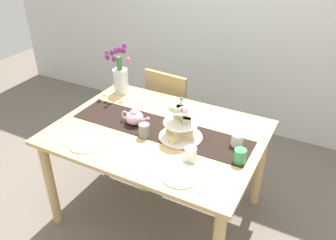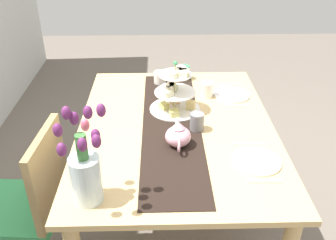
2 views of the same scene
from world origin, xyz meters
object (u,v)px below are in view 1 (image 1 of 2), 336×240
object	(u,v)px
tiered_cake_stand	(181,124)
knife_right	(204,184)
chair_left	(172,109)
fork_left	(69,138)
mug_orange	(240,156)
mug_grey	(144,130)
dining_table	(158,143)
teapot	(134,117)
dinner_plate_left	(86,143)
cream_jug	(237,140)
tulip_vase	(120,76)
fork_right	(159,169)
dinner_plate_right	(181,176)
knife_left	(104,150)
mug_white_text	(190,155)

from	to	relation	value
tiered_cake_stand	knife_right	distance (m)	0.50
chair_left	fork_left	xyz separation A→B (m)	(-0.21, -1.13, 0.28)
tiered_cake_stand	mug_orange	distance (m)	0.45
mug_grey	dining_table	bearing A→B (deg)	68.07
teapot	dinner_plate_left	world-z (taller)	teapot
dining_table	tiered_cake_stand	bearing A→B (deg)	-0.46
dining_table	knife_right	size ratio (longest dim) A/B	8.56
cream_jug	tiered_cake_stand	bearing A→B (deg)	-166.63
teapot	tulip_vase	distance (m)	0.56
mug_grey	mug_orange	world-z (taller)	mug_grey
fork_right	mug_grey	xyz separation A→B (m)	(-0.26, 0.26, 0.05)
tulip_vase	dinner_plate_right	distance (m)	1.22
teapot	knife_right	world-z (taller)	teapot
tulip_vase	dinner_plate_left	xyz separation A→B (m)	(0.24, -0.76, -0.15)
teapot	knife_left	world-z (taller)	teapot
mug_orange	fork_left	bearing A→B (deg)	-165.41
fork_right	knife_right	xyz separation A→B (m)	(0.29, 0.00, 0.00)
cream_jug	fork_right	bearing A→B (deg)	-126.09
dining_table	fork_right	xyz separation A→B (m)	(0.22, -0.37, 0.11)
cream_jug	mug_grey	world-z (taller)	mug_grey
dinner_plate_left	mug_orange	size ratio (longest dim) A/B	2.42
dining_table	fork_left	distance (m)	0.62
cream_jug	fork_left	size ratio (longest dim) A/B	0.57
knife_left	teapot	bearing A→B (deg)	89.56
dinner_plate_right	mug_white_text	bearing A→B (deg)	94.71
dinner_plate_left	dinner_plate_right	distance (m)	0.70
dining_table	mug_orange	world-z (taller)	mug_orange
chair_left	mug_orange	world-z (taller)	chair_left
dinner_plate_left	mug_orange	distance (m)	1.01
cream_jug	dining_table	bearing A→B (deg)	-171.03
tiered_cake_stand	fork_left	world-z (taller)	tiered_cake_stand
tulip_vase	knife_right	size ratio (longest dim) A/B	2.54
dinner_plate_left	dinner_plate_right	world-z (taller)	same
dining_table	knife_left	size ratio (longest dim) A/B	8.56
tiered_cake_stand	dinner_plate_left	distance (m)	0.64
mug_grey	knife_right	bearing A→B (deg)	-25.33
dinner_plate_right	mug_white_text	xyz separation A→B (m)	(-0.01, 0.16, 0.04)
chair_left	cream_jug	distance (m)	1.12
mug_grey	chair_left	bearing A→B (deg)	105.05
tiered_cake_stand	dinner_plate_right	world-z (taller)	tiered_cake_stand
knife_right	cream_jug	bearing A→B (deg)	84.65
dinner_plate_left	mug_white_text	size ratio (longest dim) A/B	2.42
dinner_plate_left	mug_grey	world-z (taller)	mug_grey
mug_orange	knife_right	bearing A→B (deg)	-111.68
teapot	cream_jug	distance (m)	0.75
fork_left	mug_orange	xyz separation A→B (m)	(1.11, 0.29, 0.04)
dinner_plate_left	tulip_vase	bearing A→B (deg)	107.41
tulip_vase	cream_jug	size ratio (longest dim) A/B	5.08
dinner_plate_left	mug_orange	bearing A→B (deg)	16.67
tulip_vase	knife_left	bearing A→B (deg)	-63.22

